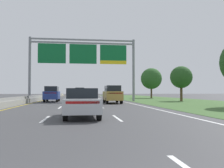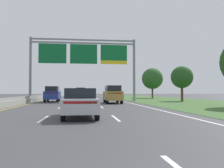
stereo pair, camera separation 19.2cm
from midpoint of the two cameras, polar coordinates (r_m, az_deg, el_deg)
The scene contains 12 objects.
ground_plane at distance 37.13m, azimuth -7.10°, elevation -3.95°, with size 220.00×220.00×0.00m, color #3D3D3F.
lane_striping at distance 36.68m, azimuth -7.10°, elevation -3.97°, with size 11.96×106.00×0.01m.
grass_verge_right at distance 39.67m, azimuth 13.54°, elevation -3.76°, with size 14.00×110.00×0.02m, color #3D602D.
median_barrier_concrete at distance 37.71m, azimuth -17.19°, elevation -3.31°, with size 0.60×110.00×0.85m.
overhead_sign_gantry at distance 34.76m, azimuth -6.56°, elevation 6.48°, with size 15.06×0.42×9.03m.
pickup_truck_darkgreen at distance 48.36m, azimuth -7.31°, elevation -2.17°, with size 2.09×5.43×2.20m.
car_blue_left_lane_suv at distance 34.07m, azimuth -13.73°, elevation -2.26°, with size 1.96×4.72×2.11m.
car_gold_right_lane_suv at distance 28.94m, azimuth 0.35°, elevation -2.40°, with size 1.90×4.70×2.11m.
car_silver_centre_lane_sedan at distance 13.17m, azimuth -7.16°, elevation -4.33°, with size 1.89×4.43×1.57m.
car_white_centre_lane_sedan at distance 26.79m, azimuth -6.61°, elevation -3.04°, with size 1.93×4.45×1.57m.
roadside_tree_mid at distance 36.56m, azimuth 16.35°, elevation 1.55°, with size 3.22×3.22×5.12m.
roadside_tree_far at distance 51.36m, azimuth 9.63°, elevation 1.27°, with size 4.42×4.42×6.35m.
Camera 2 is at (0.10, -2.12, 1.40)m, focal length 38.64 mm.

